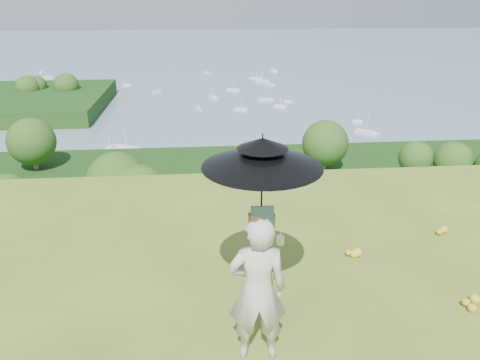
{
  "coord_description": "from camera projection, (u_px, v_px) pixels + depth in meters",
  "views": [
    {
      "loc": [
        -2.5,
        -2.57,
        3.8
      ],
      "look_at": [
        -1.92,
        4.48,
        0.86
      ],
      "focal_mm": 35.0,
      "sensor_mm": 36.0,
      "label": 1
    }
  ],
  "objects": [
    {
      "name": "forest_slope",
      "position": [
        234.0,
        336.0,
        47.35
      ],
      "size": [
        140.0,
        56.0,
        22.0
      ],
      "primitive_type": "cube",
      "color": "#10370F",
      "rests_on": "bay_water"
    },
    {
      "name": "shoreline_tier",
      "position": [
        219.0,
        218.0,
        86.85
      ],
      "size": [
        170.0,
        28.0,
        8.0
      ],
      "primitive_type": "cube",
      "color": "slate",
      "rests_on": "bay_water"
    },
    {
      "name": "bay_water",
      "position": [
        206.0,
        66.0,
        237.94
      ],
      "size": [
        700.0,
        700.0,
        0.0
      ],
      "primitive_type": "plane",
      "color": "#7295A2",
      "rests_on": "ground"
    },
    {
      "name": "slope_trees",
      "position": [
        233.0,
        212.0,
        41.98
      ],
      "size": [
        110.0,
        50.0,
        6.0
      ],
      "primitive_type": null,
      "color": "#284F17",
      "rests_on": "forest_slope"
    },
    {
      "name": "harbor_town",
      "position": [
        218.0,
        186.0,
        84.36
      ],
      "size": [
        110.0,
        22.0,
        5.0
      ],
      "primitive_type": null,
      "color": "silver",
      "rests_on": "shoreline_tier"
    },
    {
      "name": "moored_boats",
      "position": [
        173.0,
        101.0,
        164.15
      ],
      "size": [
        140.0,
        140.0,
        0.7
      ],
      "primitive_type": null,
      "color": "white",
      "rests_on": "bay_water"
    },
    {
      "name": "painter",
      "position": [
        257.0,
        290.0,
        4.9
      ],
      "size": [
        0.63,
        0.42,
        1.71
      ],
      "primitive_type": "imported",
      "rotation": [
        0.0,
        0.0,
        3.12
      ],
      "color": "beige",
      "rests_on": "ground"
    },
    {
      "name": "field_easel",
      "position": [
        261.0,
        264.0,
        5.49
      ],
      "size": [
        0.61,
        0.61,
        1.57
      ],
      "primitive_type": null,
      "rotation": [
        0.0,
        0.0,
        -0.02
      ],
      "color": "#9F6F42",
      "rests_on": "ground"
    },
    {
      "name": "sun_umbrella",
      "position": [
        262.0,
        181.0,
        5.12
      ],
      "size": [
        1.39,
        1.39,
        1.08
      ],
      "primitive_type": null,
      "rotation": [
        0.0,
        0.0,
        -0.05
      ],
      "color": "black",
      "rests_on": "field_easel"
    },
    {
      "name": "painter_cap",
      "position": [
        259.0,
        222.0,
        4.59
      ],
      "size": [
        0.21,
        0.25,
        0.1
      ],
      "primitive_type": null,
      "rotation": [
        0.0,
        0.0,
        -0.06
      ],
      "color": "#E27C7C",
      "rests_on": "painter"
    }
  ]
}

